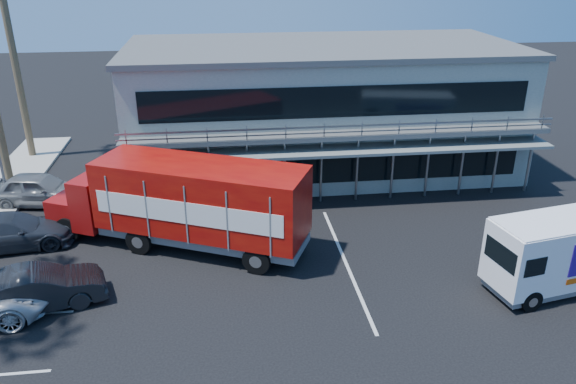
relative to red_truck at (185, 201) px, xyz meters
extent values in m
plane|color=black|center=(4.74, -5.34, -2.20)|extent=(120.00, 120.00, 0.00)
cube|color=gray|center=(7.74, 9.66, 1.30)|extent=(22.00, 10.00, 7.00)
cube|color=#515454|center=(7.74, 9.66, 4.95)|extent=(22.40, 10.40, 0.30)
cube|color=#515454|center=(7.74, 4.06, 1.40)|extent=(22.00, 1.20, 0.25)
cube|color=gray|center=(7.74, 3.51, 1.90)|extent=(22.00, 0.08, 0.90)
cube|color=slate|center=(7.74, 3.76, 0.70)|extent=(22.00, 1.80, 0.15)
cube|color=black|center=(7.74, 4.64, -0.60)|extent=(20.00, 0.06, 1.60)
cube|color=black|center=(7.74, 4.64, 3.00)|extent=(20.00, 0.06, 1.60)
cylinder|color=brown|center=(-10.36, 13.16, 3.80)|extent=(0.44, 0.44, 12.00)
cube|color=maroon|center=(-5.17, 2.37, -1.06)|extent=(2.52, 3.00, 1.37)
cube|color=maroon|center=(-4.03, 1.85, -0.43)|extent=(2.23, 3.07, 2.39)
cube|color=black|center=(-4.03, 1.85, 0.25)|extent=(1.06, 2.23, 0.80)
cube|color=#AC160A|center=(0.74, -0.34, 0.31)|extent=(9.48, 6.40, 2.96)
cube|color=slate|center=(0.74, -0.34, -1.46)|extent=(9.30, 6.01, 0.34)
cube|color=white|center=(0.14, -1.64, 0.20)|extent=(7.64, 3.53, 0.97)
cube|color=white|center=(1.34, 0.96, 0.20)|extent=(7.64, 3.53, 0.97)
cylinder|color=black|center=(-5.38, 1.09, -1.61)|extent=(1.19, 0.75, 1.19)
cylinder|color=black|center=(-4.33, 3.37, -1.61)|extent=(1.19, 0.75, 1.19)
cylinder|color=black|center=(-2.06, -0.43, -1.61)|extent=(1.19, 0.75, 1.19)
cylinder|color=black|center=(-1.01, 1.85, -1.61)|extent=(1.19, 0.75, 1.19)
cylinder|color=black|center=(2.91, -2.72, -1.61)|extent=(1.19, 0.75, 1.19)
cylinder|color=black|center=(3.96, -0.44, -1.61)|extent=(1.19, 0.75, 1.19)
cube|color=white|center=(14.74, -5.22, -0.46)|extent=(6.53, 3.26, 2.50)
cube|color=slate|center=(14.74, -5.22, -1.84)|extent=(6.25, 3.00, 0.31)
cube|color=black|center=(11.69, -5.80, -0.19)|extent=(0.38, 1.74, 0.85)
cube|color=white|center=(14.74, -5.22, 0.82)|extent=(6.40, 3.19, 0.07)
cube|color=#2C0E80|center=(15.24, -4.02, -0.28)|extent=(3.16, 0.62, 1.34)
cylinder|color=black|center=(12.72, -6.56, -1.77)|extent=(0.89, 0.43, 0.86)
cylinder|color=black|center=(12.37, -4.70, -1.77)|extent=(0.89, 0.43, 0.86)
imported|color=black|center=(-5.29, -4.14, -1.40)|extent=(5.13, 3.04, 1.60)
imported|color=#282D36|center=(-7.76, 0.87, -1.42)|extent=(5.66, 2.98, 1.57)
imported|color=slate|center=(-7.76, 5.46, -1.34)|extent=(5.30, 2.79, 1.72)
camera|label=1|loc=(1.72, -22.63, 10.09)|focal=35.00mm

